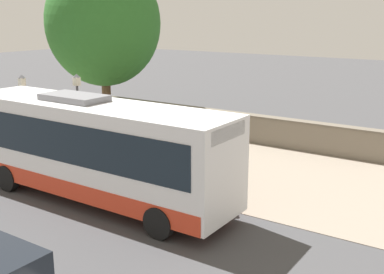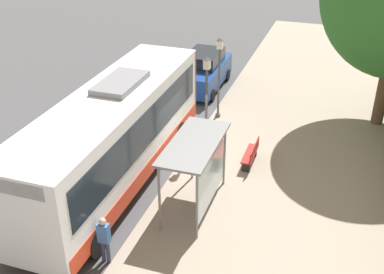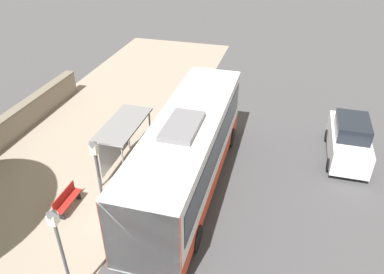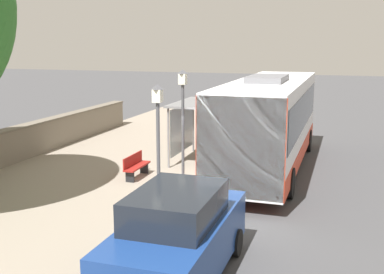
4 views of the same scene
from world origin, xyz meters
name	(u,v)px [view 2 (image 2 of 4)]	position (x,y,z in m)	size (l,w,h in m)	color
ground_plane	(183,158)	(0.00, 0.00, 0.00)	(120.00, 120.00, 0.00)	#424244
sidewalk_plaza	(295,177)	(-4.50, 0.00, 0.01)	(9.00, 44.00, 0.02)	gray
bus	(114,135)	(1.75, 2.32, 1.93)	(2.69, 10.83, 3.73)	white
bus_shelter	(199,155)	(-1.59, 2.88, 2.05)	(1.52, 3.48, 2.50)	slate
pedestrian	(104,237)	(0.15, 6.31, 0.93)	(0.34, 0.22, 1.59)	#2D3347
bench	(251,154)	(-2.70, -0.41, 0.47)	(0.40, 1.58, 0.88)	maroon
street_lamp_near	(219,71)	(-0.31, -4.08, 2.28)	(0.28, 0.28, 3.82)	#4C4C51
street_lamp_far	(206,96)	(-0.68, -0.94, 2.41)	(0.28, 0.28, 4.04)	#4C4C51
parked_car_behind_bus	(204,71)	(1.37, -7.20, 0.97)	(2.01, 4.59, 1.99)	navy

